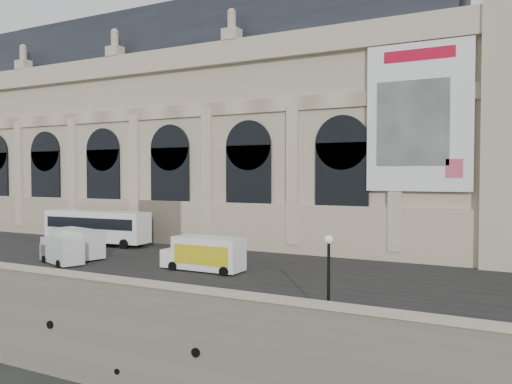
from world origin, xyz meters
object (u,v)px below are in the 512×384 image
(bus_left, at_px, (97,226))
(box_truck, at_px, (204,254))
(lamp_right, at_px, (329,277))
(van_c, at_px, (75,243))
(van_b, at_px, (61,251))

(bus_left, xyz_separation_m, box_truck, (19.12, -7.44, -0.72))
(bus_left, xyz_separation_m, lamp_right, (32.62, -15.83, 0.16))
(box_truck, bearing_deg, lamp_right, -31.85)
(van_c, distance_m, lamp_right, 29.15)
(van_c, bearing_deg, van_b, -66.57)
(bus_left, distance_m, van_c, 8.95)
(bus_left, relative_size, lamp_right, 2.84)
(bus_left, height_order, van_c, bus_left)
(lamp_right, bearing_deg, bus_left, 154.12)
(box_truck, xyz_separation_m, lamp_right, (13.50, -8.39, 0.88))
(bus_left, bearing_deg, van_b, -60.47)
(van_c, bearing_deg, box_truck, 0.65)
(bus_left, xyz_separation_m, van_b, (5.86, -10.34, -0.98))
(van_b, height_order, van_c, van_c)
(bus_left, xyz_separation_m, van_c, (4.67, -7.60, -0.73))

